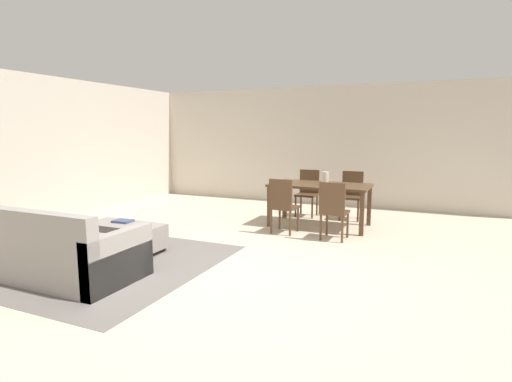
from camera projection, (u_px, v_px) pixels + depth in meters
ground_plane at (235, 272)px, 4.86m from camera, size 10.80×10.80×0.00m
wall_back at (334, 146)px, 9.19m from camera, size 9.00×0.12×2.70m
wall_left at (14, 151)px, 6.92m from camera, size 0.12×11.00×2.70m
area_rug at (96, 261)px, 5.27m from camera, size 3.00×2.80×0.01m
couch at (55, 253)px, 4.69m from camera, size 1.98×0.97×0.86m
ottoman_table at (126, 235)px, 5.72m from camera, size 1.13×0.49×0.40m
dining_table at (320, 189)px, 7.16m from camera, size 1.73×0.92×0.76m
dining_chair_near_left at (283, 203)px, 6.64m from camera, size 0.43×0.43×0.92m
dining_chair_near_right at (333, 208)px, 6.23m from camera, size 0.42×0.42×0.92m
dining_chair_far_left at (308, 190)px, 8.09m from camera, size 0.40×0.40×0.92m
dining_chair_far_right at (352, 192)px, 7.79m from camera, size 0.41×0.41×0.92m
vase_centerpiece at (325, 178)px, 7.07m from camera, size 0.12×0.12×0.22m
book_on_ottoman at (123, 221)px, 5.78m from camera, size 0.28×0.22×0.03m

